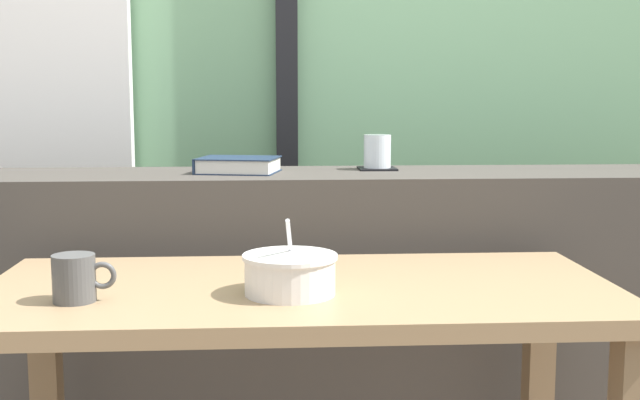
# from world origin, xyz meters

# --- Properties ---
(curtain_left_panel) EXTENTS (0.56, 0.06, 2.50)m
(curtain_left_panel) POSITION_xyz_m (-0.83, 1.09, 1.25)
(curtain_left_panel) COLOR white
(curtain_left_panel) RESTS_ON ground
(window_divider_post) EXTENTS (0.07, 0.05, 2.60)m
(window_divider_post) POSITION_xyz_m (-0.05, 1.12, 1.30)
(window_divider_post) COLOR black
(window_divider_post) RESTS_ON ground
(dark_console_ledge) EXTENTS (2.80, 0.37, 0.85)m
(dark_console_ledge) POSITION_xyz_m (0.00, 0.55, 0.42)
(dark_console_ledge) COLOR #423D38
(dark_console_ledge) RESTS_ON ground
(breakfast_table) EXTENTS (1.22, 0.57, 0.68)m
(breakfast_table) POSITION_xyz_m (-0.05, -0.00, 0.57)
(breakfast_table) COLOR #826849
(breakfast_table) RESTS_ON ground
(coaster_square) EXTENTS (0.10, 0.10, 0.00)m
(coaster_square) POSITION_xyz_m (0.18, 0.62, 0.85)
(coaster_square) COLOR black
(coaster_square) RESTS_ON dark_console_ledge
(juice_glass) EXTENTS (0.07, 0.07, 0.09)m
(juice_glass) POSITION_xyz_m (0.18, 0.62, 0.89)
(juice_glass) COLOR white
(juice_glass) RESTS_ON coaster_square
(closed_book) EXTENTS (0.23, 0.20, 0.04)m
(closed_book) POSITION_xyz_m (-0.19, 0.56, 0.87)
(closed_book) COLOR #1E2D47
(closed_book) RESTS_ON dark_console_ledge
(soup_bowl) EXTENTS (0.18, 0.18, 0.15)m
(soup_bowl) POSITION_xyz_m (-0.07, -0.08, 0.72)
(soup_bowl) COLOR silver
(soup_bowl) RESTS_ON breakfast_table
(ceramic_mug) EXTENTS (0.11, 0.08, 0.08)m
(ceramic_mug) POSITION_xyz_m (-0.45, -0.10, 0.72)
(ceramic_mug) COLOR #4C4C4C
(ceramic_mug) RESTS_ON breakfast_table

